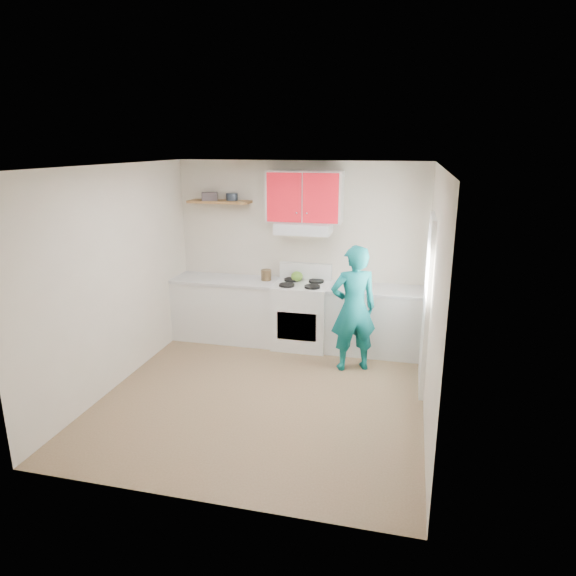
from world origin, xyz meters
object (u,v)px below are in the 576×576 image
(crock, at_px, (266,276))
(kettle, at_px, (297,276))
(stove, at_px, (301,315))
(tin, at_px, (232,197))
(person, at_px, (353,309))

(crock, bearing_deg, kettle, 5.96)
(stove, bearing_deg, crock, 170.92)
(stove, xyz_separation_m, tin, (-1.07, 0.21, 1.63))
(tin, height_order, person, tin)
(person, bearing_deg, kettle, -62.27)
(kettle, relative_size, crock, 0.97)
(kettle, bearing_deg, stove, -31.18)
(kettle, distance_m, crock, 0.45)
(stove, distance_m, person, 1.07)
(tin, relative_size, kettle, 0.99)
(kettle, height_order, crock, crock)
(tin, height_order, kettle, tin)
(tin, xyz_separation_m, crock, (0.53, -0.12, -1.10))
(tin, distance_m, kettle, 1.47)
(stove, xyz_separation_m, crock, (-0.54, 0.09, 0.53))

